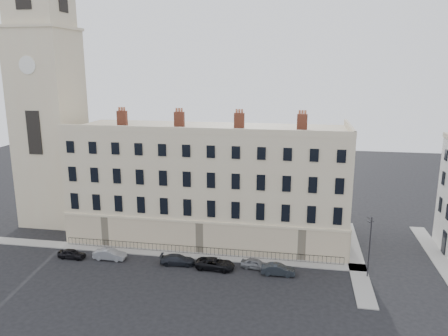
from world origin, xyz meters
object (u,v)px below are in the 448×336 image
Objects in this scene: car_b at (110,254)px; car_c at (178,260)px; car_d at (215,264)px; car_e at (256,264)px; car_a at (72,254)px; car_f at (278,270)px; streetlamp at (369,245)px.

car_c is (8.50, 0.08, -0.05)m from car_b.
car_d is 4.67m from car_e.
car_d reaches higher than car_e.
car_b is at bearing -82.34° from car_a.
car_d is at bearing 86.88° from car_f.
car_c reaches higher than car_e.
streetlamp is (12.41, -0.04, 3.33)m from car_e.
car_d is 1.32× the size of car_e.
car_f is at bearing -105.41° from car_e.
car_b is 30.25m from streetlamp.
car_b is 8.50m from car_c.
car_d is at bearing -91.18° from car_b.
streetlamp is (30.07, 0.60, 3.27)m from car_b.
car_d is at bearing 160.64° from streetlamp.
car_f reaches higher than car_e.
car_c is at bearing 100.78° from car_e.
car_c is 1.09× the size of car_f.
car_f is at bearing 163.95° from streetlamp.
car_e is (9.16, 0.56, -0.01)m from car_c.
car_f is (11.82, -0.55, 0.03)m from car_c.
streetlamp is at bearing -82.95° from car_e.
car_d reaches higher than car_c.
car_d is at bearing 108.52° from car_e.
car_a is 22.39m from car_e.
car_f reaches higher than car_a.
car_b reaches higher than car_f.
car_b is at bearing 91.97° from car_d.
car_e reaches higher than car_a.
car_e is at bearing -75.59° from car_d.
streetlamp reaches higher than car_e.
car_b is 13.08m from car_d.
car_d reaches higher than car_f.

